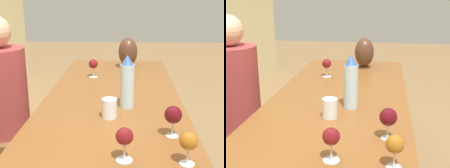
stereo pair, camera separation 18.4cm
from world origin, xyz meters
The scene contains 10 objects.
dining_table centered at (0.00, 0.00, 0.66)m, with size 2.41×0.83×0.73m.
water_bottle centered at (-0.03, -0.09, 0.88)m, with size 0.08×0.08×0.30m.
water_tumbler centered at (-0.19, 0.00, 0.78)m, with size 0.08×0.08×0.10m.
vase centered at (0.93, -0.09, 0.87)m, with size 0.16×0.16×0.25m.
wine_glass_0 centered at (0.60, 0.17, 0.83)m, with size 0.07×0.07×0.14m.
wine_glass_1 centered at (-0.62, -0.32, 0.83)m, with size 0.07×0.07×0.13m.
wine_glass_2 centered at (-0.39, -0.29, 0.83)m, with size 0.08×0.08×0.14m.
wine_glass_3 centered at (-0.61, -0.08, 0.83)m, with size 0.07×0.07×0.14m.
chair_far centered at (0.19, 0.80, 0.49)m, with size 0.44×0.44×0.91m.
person_far centered at (0.19, 0.71, 0.66)m, with size 0.34×0.34×1.22m.
Camera 2 is at (-1.66, -0.27, 1.36)m, focal length 50.00 mm.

